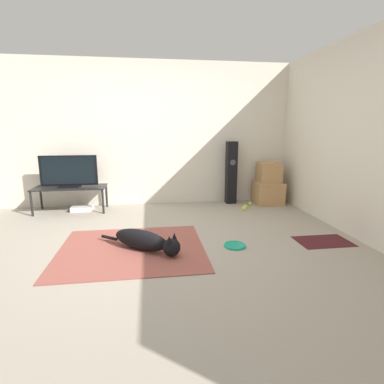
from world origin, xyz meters
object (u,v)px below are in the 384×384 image
Objects in this scene: tennis_ball_by_boxes at (250,204)px; game_console at (82,208)px; dog at (146,241)px; frisbee at (235,245)px; floor_speaker at (231,173)px; tennis_ball_loose_on_carpet at (244,209)px; cardboard_box_lower at (268,193)px; cardboard_box_upper at (269,172)px; tv_stand at (70,189)px; tennis_ball_near_speaker at (245,206)px; tv at (69,172)px.

tennis_ball_by_boxes is 2.98m from game_console.
dog is 3.51× the size of frisbee.
floor_speaker is 0.80m from tennis_ball_loose_on_carpet.
cardboard_box_upper reaches higher than cardboard_box_lower.
tennis_ball_by_boxes and tennis_ball_loose_on_carpet have the same top height.
frisbee is 2.27m from cardboard_box_lower.
floor_speaker is 0.99× the size of tv_stand.
tennis_ball_by_boxes is (1.87, 1.84, -0.09)m from dog.
cardboard_box_upper reaches higher than dog.
game_console is (-2.67, -0.15, -0.54)m from floor_speaker.
tennis_ball_by_boxes and tennis_ball_near_speaker have the same top height.
cardboard_box_lower is 0.73m from tennis_ball_loose_on_carpet.
tennis_ball_near_speaker is at bearing 63.96° from tennis_ball_loose_on_carpet.
tv_stand reaches higher than cardboard_box_lower.
cardboard_box_lower is 7.47× the size of tennis_ball_near_speaker.
tennis_ball_by_boxes is (0.82, 1.85, 0.02)m from frisbee.
cardboard_box_upper is 5.93× the size of tennis_ball_near_speaker.
cardboard_box_lower reaches higher than dog.
cardboard_box_lower is (1.19, 1.93, 0.19)m from frisbee.
tennis_ball_loose_on_carpet reaches higher than frisbee.
tv is 0.66m from game_console.
tv_stand is at bearing 175.26° from tennis_ball_near_speaker.
tv reaches higher than dog.
floor_speaker reaches higher than cardboard_box_lower.
tennis_ball_loose_on_carpet is 2.79m from game_console.
tv is (0.00, 0.00, 0.30)m from tv_stand.
tennis_ball_by_boxes is at bearing 44.45° from dog.
tennis_ball_by_boxes is 1.00× the size of tennis_ball_near_speaker.
tv_stand is at bearing -167.29° from game_console.
floor_speaker reaches higher than cardboard_box_upper.
cardboard_box_upper reaches higher than frisbee.
floor_speaker reaches higher than frisbee.
tv_stand is 3.02m from tennis_ball_near_speaker.
tennis_ball_near_speaker is (2.99, -0.25, -0.35)m from tv_stand.
tennis_ball_by_boxes is at bearing -1.80° from game_console.
frisbee is at bearing -0.63° from dog.
tennis_ball_near_speaker is (2.99, -0.25, -0.65)m from tv.
frisbee is 0.54× the size of cardboard_box_lower.
cardboard_box_lower is at bearing 27.48° from tennis_ball_near_speaker.
cardboard_box_lower is 3.35m from game_console.
game_console is at bearing 178.20° from tennis_ball_by_boxes.
cardboard_box_lower is at bearing 34.86° from tennis_ball_loose_on_carpet.
tennis_ball_near_speaker is (0.67, 1.66, 0.02)m from frisbee.
game_console is at bearing 12.71° from tv_stand.
cardboard_box_upper reaches higher than tv_stand.
tennis_ball_by_boxes is (0.30, -0.25, -0.54)m from floor_speaker.
dog is 14.15× the size of tennis_ball_by_boxes.
cardboard_box_lower reaches higher than tennis_ball_by_boxes.
cardboard_box_upper is 3.52m from tv_stand.
game_console is at bearing 174.26° from tennis_ball_near_speaker.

